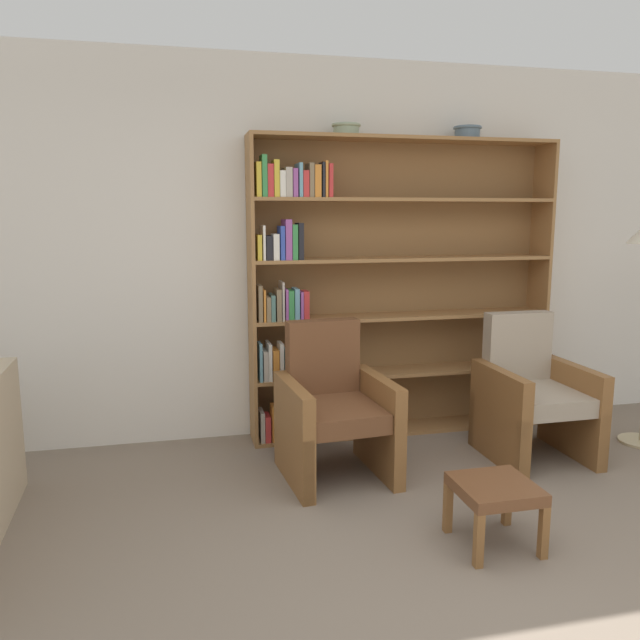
{
  "coord_description": "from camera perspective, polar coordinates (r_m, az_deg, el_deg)",
  "views": [
    {
      "loc": [
        -1.23,
        -1.93,
        1.65
      ],
      "look_at": [
        -0.3,
        2.05,
        0.95
      ],
      "focal_mm": 35.0,
      "sensor_mm": 36.0,
      "label": 1
    }
  ],
  "objects": [
    {
      "name": "bowl_cream",
      "position": [
        4.88,
        13.32,
        16.41
      ],
      "size": [
        0.21,
        0.21,
        0.09
      ],
      "color": "slate",
      "rests_on": "bookshelf"
    },
    {
      "name": "armchair_cushioned",
      "position": [
        4.53,
        18.84,
        -6.6
      ],
      "size": [
        0.64,
        0.68,
        0.96
      ],
      "rotation": [
        0.0,
        0.0,
        3.15
      ],
      "color": "brown",
      "rests_on": "ground"
    },
    {
      "name": "bookshelf",
      "position": [
        4.64,
        5.04,
        2.65
      ],
      "size": [
        2.28,
        0.3,
        2.19
      ],
      "color": "olive",
      "rests_on": "ground"
    },
    {
      "name": "wall_back",
      "position": [
        4.71,
        2.06,
        6.37
      ],
      "size": [
        12.0,
        0.06,
        2.75
      ],
      "color": "silver",
      "rests_on": "ground"
    },
    {
      "name": "armchair_leather",
      "position": [
        3.99,
        1.25,
        -8.29
      ],
      "size": [
        0.69,
        0.73,
        0.96
      ],
      "rotation": [
        0.0,
        0.0,
        3.22
      ],
      "color": "brown",
      "rests_on": "ground"
    },
    {
      "name": "footstool",
      "position": [
        3.34,
        15.72,
        -15.04
      ],
      "size": [
        0.38,
        0.38,
        0.33
      ],
      "color": "brown",
      "rests_on": "ground"
    },
    {
      "name": "bowl_olive",
      "position": [
        4.55,
        2.4,
        17.08
      ],
      "size": [
        0.2,
        0.2,
        0.08
      ],
      "color": "gray",
      "rests_on": "bookshelf"
    }
  ]
}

